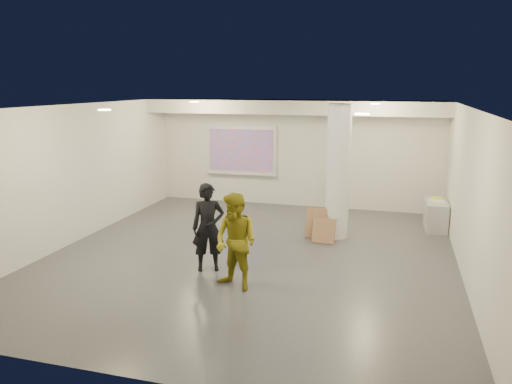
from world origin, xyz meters
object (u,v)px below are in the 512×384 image
(projection_screen, at_px, (241,151))
(man, at_px, (236,242))
(column, at_px, (338,172))
(credenza, at_px, (436,215))
(woman, at_px, (208,227))

(projection_screen, distance_m, man, 6.38)
(column, bearing_deg, projection_screen, 139.44)
(man, bearing_deg, projection_screen, 128.95)
(credenza, relative_size, woman, 0.71)
(man, bearing_deg, woman, 160.37)
(credenza, bearing_deg, man, -127.52)
(column, relative_size, credenza, 2.56)
(projection_screen, distance_m, credenza, 5.61)
(projection_screen, xyz_separation_m, woman, (1.06, -5.39, -0.70))
(column, height_order, woman, column)
(column, xyz_separation_m, man, (-1.28, -3.42, -0.67))
(projection_screen, xyz_separation_m, man, (1.82, -6.07, -0.70))
(woman, bearing_deg, credenza, 20.25)
(projection_screen, height_order, woman, projection_screen)
(column, distance_m, man, 3.71)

